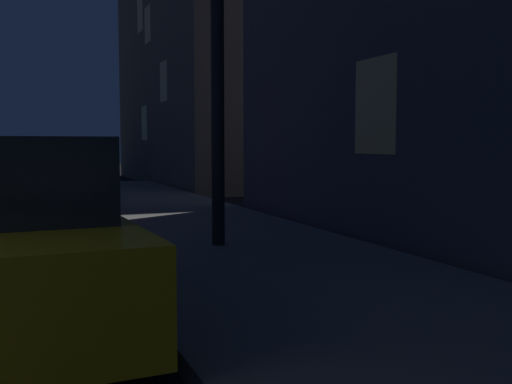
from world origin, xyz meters
TOP-DOWN VIEW (x-y plane):
  - car_red at (2.85, 9.25)m, footprint 2.17×4.23m
  - car_white at (2.85, 15.40)m, footprint 2.15×4.35m
  - car_green at (2.85, 21.27)m, footprint 2.13×4.03m
  - building_far at (10.69, 18.39)m, footprint 6.79×11.50m

SIDE VIEW (x-z plane):
  - car_green at x=2.85m, z-range -0.01..1.42m
  - car_red at x=2.85m, z-range 0.00..1.43m
  - car_white at x=2.85m, z-range 0.00..1.43m
  - building_far at x=10.69m, z-range 0.00..9.96m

